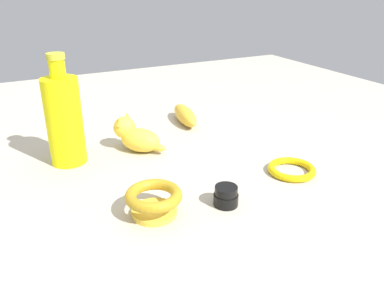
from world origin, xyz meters
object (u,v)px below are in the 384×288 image
(bowl, at_px, (154,199))
(bangle, at_px, (292,169))
(nail_polish_jar, at_px, (226,196))
(banana, at_px, (185,115))
(bottle_tall, at_px, (64,119))
(cat_figurine, at_px, (136,136))

(bowl, bearing_deg, bangle, 2.54)
(bangle, height_order, nail_polish_jar, nail_polish_jar)
(banana, height_order, bowl, bowl)
(bangle, height_order, bowl, bowl)
(nail_polish_jar, bearing_deg, bottle_tall, 125.04)
(banana, height_order, bottle_tall, bottle_tall)
(bottle_tall, height_order, nail_polish_jar, bottle_tall)
(nail_polish_jar, bearing_deg, banana, 73.71)
(cat_figurine, bearing_deg, bottle_tall, 177.55)
(bottle_tall, bearing_deg, bangle, -33.18)
(bangle, distance_m, bowl, 0.33)
(bowl, bearing_deg, banana, 57.31)
(banana, relative_size, nail_polish_jar, 3.43)
(banana, xyz_separation_m, bottle_tall, (-0.35, -0.11, 0.08))
(bottle_tall, bearing_deg, bowl, -72.10)
(banana, relative_size, bottle_tall, 0.64)
(banana, height_order, bangle, banana)
(bangle, xyz_separation_m, bowl, (-0.33, -0.01, 0.02))
(nail_polish_jar, relative_size, bowl, 0.46)
(banana, bearing_deg, bottle_tall, -63.09)
(bangle, relative_size, bowl, 1.02)
(banana, distance_m, nail_polish_jar, 0.45)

